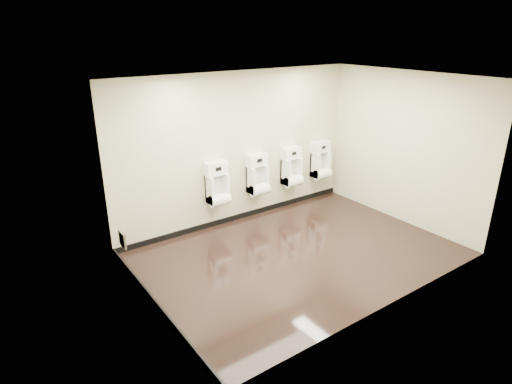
% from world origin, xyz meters
% --- Properties ---
extents(ground, '(5.00, 3.50, 0.00)m').
position_xyz_m(ground, '(0.00, 0.00, 0.00)').
color(ground, black).
rests_on(ground, ground).
extents(ceiling, '(5.00, 3.50, 0.00)m').
position_xyz_m(ceiling, '(0.00, 0.00, 2.80)').
color(ceiling, silver).
extents(back_wall, '(5.00, 0.02, 2.80)m').
position_xyz_m(back_wall, '(0.00, 1.75, 1.40)').
color(back_wall, '#BDB995').
rests_on(back_wall, ground).
extents(front_wall, '(5.00, 0.02, 2.80)m').
position_xyz_m(front_wall, '(0.00, -1.75, 1.40)').
color(front_wall, '#BDB995').
rests_on(front_wall, ground).
extents(left_wall, '(0.02, 3.50, 2.80)m').
position_xyz_m(left_wall, '(-2.50, 0.00, 1.40)').
color(left_wall, '#BDB995').
rests_on(left_wall, ground).
extents(right_wall, '(0.02, 3.50, 2.80)m').
position_xyz_m(right_wall, '(2.50, 0.00, 1.40)').
color(right_wall, '#BDB995').
rests_on(right_wall, ground).
extents(tile_overlay_left, '(0.01, 3.50, 2.80)m').
position_xyz_m(tile_overlay_left, '(-2.50, 0.00, 1.40)').
color(tile_overlay_left, white).
rests_on(tile_overlay_left, ground).
extents(skirting_back, '(5.00, 0.02, 0.10)m').
position_xyz_m(skirting_back, '(0.00, 1.74, 0.05)').
color(skirting_back, black).
rests_on(skirting_back, ground).
extents(skirting_left, '(0.02, 3.50, 0.10)m').
position_xyz_m(skirting_left, '(-2.49, 0.00, 0.05)').
color(skirting_left, black).
rests_on(skirting_left, ground).
extents(access_panel, '(0.04, 0.25, 0.25)m').
position_xyz_m(access_panel, '(-2.48, 1.20, 0.50)').
color(access_panel, '#9E9EA3').
rests_on(access_panel, left_wall).
extents(urinal_0, '(0.42, 0.32, 0.78)m').
position_xyz_m(urinal_0, '(-0.57, 1.61, 0.81)').
color(urinal_0, white).
rests_on(urinal_0, back_wall).
extents(urinal_1, '(0.42, 0.32, 0.78)m').
position_xyz_m(urinal_1, '(0.32, 1.61, 0.81)').
color(urinal_1, white).
rests_on(urinal_1, back_wall).
extents(urinal_2, '(0.42, 0.32, 0.78)m').
position_xyz_m(urinal_2, '(1.16, 1.61, 0.81)').
color(urinal_2, white).
rests_on(urinal_2, back_wall).
extents(urinal_3, '(0.42, 0.32, 0.78)m').
position_xyz_m(urinal_3, '(1.96, 1.61, 0.81)').
color(urinal_3, white).
rests_on(urinal_3, back_wall).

